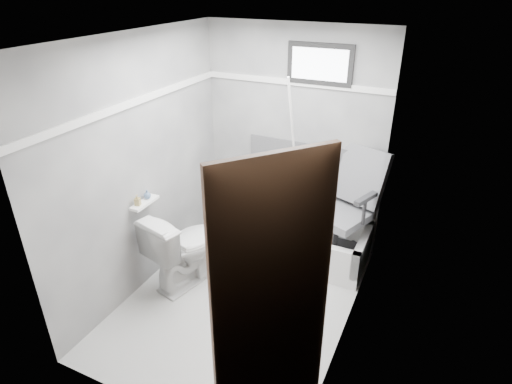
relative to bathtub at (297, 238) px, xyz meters
The scene contains 19 objects.
floor 0.98m from the bathtub, 103.89° to the right, with size 2.60×2.60×0.00m, color silver.
ceiling 2.39m from the bathtub, 103.89° to the right, with size 2.60×2.60×0.00m, color silver.
wall_back 1.08m from the bathtub, 121.87° to the left, with size 2.00×0.02×2.40m, color slate.
wall_front 2.45m from the bathtub, 95.89° to the right, with size 2.00×0.02×2.40m, color slate.
wall_left 1.83m from the bathtub, 142.91° to the right, with size 0.02×2.60×2.40m, color slate.
wall_right 1.56m from the bathtub, 50.38° to the right, with size 0.02×2.60×2.40m, color slate.
bathtub is the anchor object (origin of this frame).
office_chair 0.64m from the bathtub, ahead, with size 0.67×0.67×1.16m, color slate, non-canonical shape.
toilet 1.25m from the bathtub, 133.61° to the right, with size 0.45×0.81×0.80m, color silver.
door 2.46m from the bathtub, 71.25° to the right, with size 0.78×0.78×2.00m, color brown, non-canonical shape.
window 1.84m from the bathtub, 86.78° to the left, with size 0.66×0.04×0.40m, color black, non-canonical shape.
backerboard 0.69m from the bathtub, 86.82° to the left, with size 1.50×0.02×0.78m, color #4C4C4F.
trim_back 1.67m from the bathtub, 122.79° to the left, with size 2.00×0.02×0.06m, color white.
trim_left 2.22m from the bathtub, 142.61° to the right, with size 0.02×2.60×0.06m, color white.
pole 0.86m from the bathtub, 130.72° to the left, with size 0.02×0.02×1.95m, color white.
shelf 1.70m from the bathtub, 138.08° to the right, with size 0.10×0.32×0.03m, color white.
soap_bottle_a 1.79m from the bathtub, 136.21° to the right, with size 0.05×0.05×0.11m, color #A38F51.
soap_bottle_b 1.70m from the bathtub, 140.00° to the right, with size 0.07×0.07×0.09m, color slate.
faucet 0.65m from the bathtub, 141.67° to the left, with size 0.26×0.10×0.16m, color silver, non-canonical shape.
Camera 1 is at (1.49, -2.84, 2.79)m, focal length 30.00 mm.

